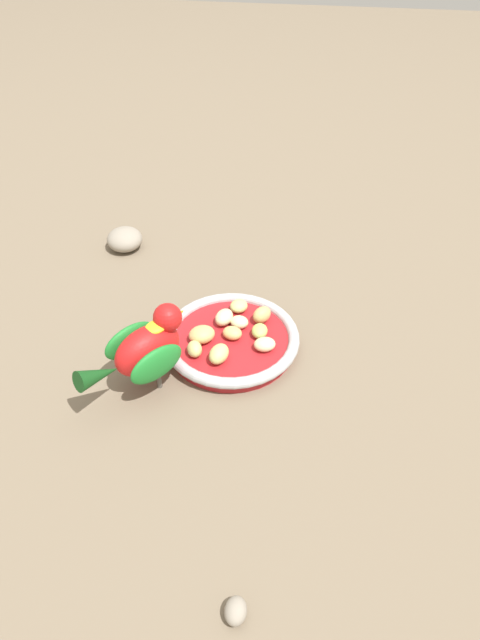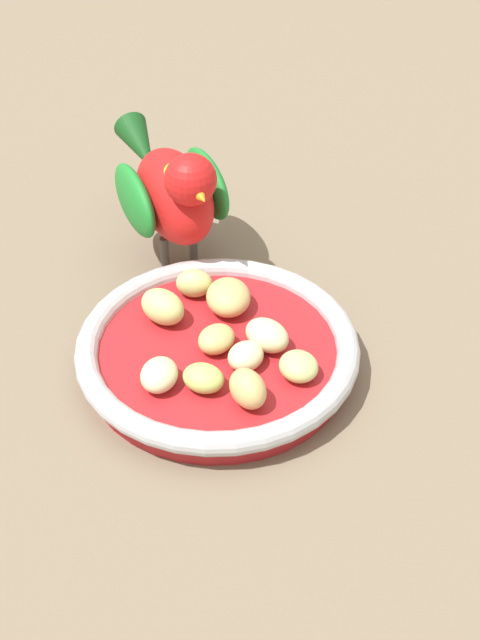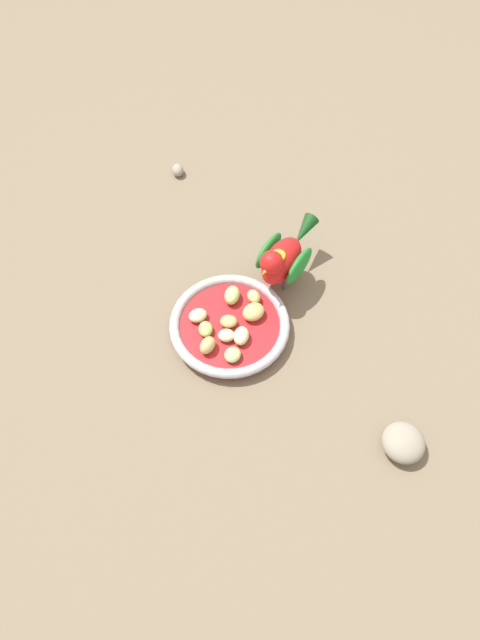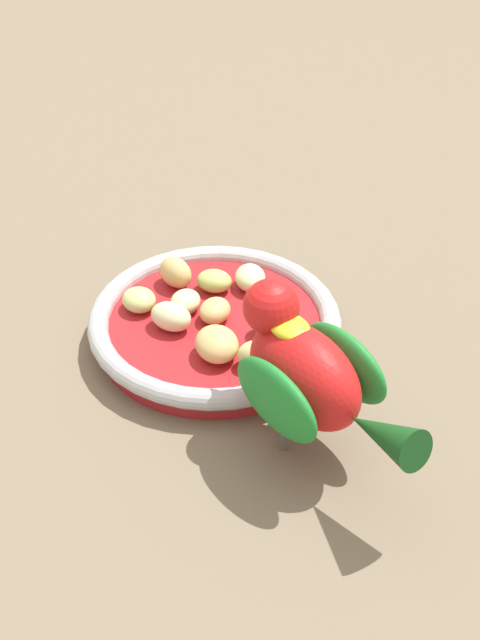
# 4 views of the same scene
# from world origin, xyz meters

# --- Properties ---
(ground_plane) EXTENTS (4.00, 4.00, 0.00)m
(ground_plane) POSITION_xyz_m (0.00, 0.00, 0.00)
(ground_plane) COLOR #756651
(feeding_bowl) EXTENTS (0.19, 0.19, 0.03)m
(feeding_bowl) POSITION_xyz_m (0.00, -0.02, 0.01)
(feeding_bowl) COLOR #AD1E23
(feeding_bowl) RESTS_ON ground_plane
(apple_piece_0) EXTENTS (0.03, 0.02, 0.02)m
(apple_piece_0) POSITION_xyz_m (0.01, -0.05, 0.03)
(apple_piece_0) COLOR #B2CC66
(apple_piece_0) RESTS_ON feeding_bowl
(apple_piece_1) EXTENTS (0.03, 0.03, 0.02)m
(apple_piece_1) POSITION_xyz_m (0.00, -0.02, 0.03)
(apple_piece_1) COLOR tan
(apple_piece_1) RESTS_ON feeding_bowl
(apple_piece_2) EXTENTS (0.04, 0.03, 0.02)m
(apple_piece_2) POSITION_xyz_m (-0.05, -0.01, 0.03)
(apple_piece_2) COLOR #C6D17A
(apple_piece_2) RESTS_ON feeding_bowl
(apple_piece_3) EXTENTS (0.05, 0.05, 0.02)m
(apple_piece_3) POSITION_xyz_m (-0.01, 0.02, 0.03)
(apple_piece_3) COLOR tan
(apple_piece_3) RESTS_ON feeding_bowl
(apple_piece_4) EXTENTS (0.04, 0.03, 0.02)m
(apple_piece_4) POSITION_xyz_m (0.03, 0.00, 0.03)
(apple_piece_4) COLOR beige
(apple_piece_4) RESTS_ON feeding_bowl
(apple_piece_5) EXTENTS (0.03, 0.04, 0.02)m
(apple_piece_5) POSITION_xyz_m (-0.02, -0.06, 0.03)
(apple_piece_5) COLOR beige
(apple_piece_5) RESTS_ON feeding_bowl
(apple_piece_6) EXTENTS (0.04, 0.04, 0.02)m
(apple_piece_6) POSITION_xyz_m (0.06, -0.02, 0.03)
(apple_piece_6) COLOR #C6D17A
(apple_piece_6) RESTS_ON feeding_bowl
(apple_piece_7) EXTENTS (0.04, 0.04, 0.02)m
(apple_piece_7) POSITION_xyz_m (0.04, -0.05, 0.03)
(apple_piece_7) COLOR tan
(apple_piece_7) RESTS_ON feeding_bowl
(apple_piece_8) EXTENTS (0.03, 0.03, 0.02)m
(apple_piece_8) POSITION_xyz_m (0.03, -0.02, 0.03)
(apple_piece_8) COLOR beige
(apple_piece_8) RESTS_ON feeding_bowl
(apple_piece_9) EXTENTS (0.03, 0.03, 0.02)m
(apple_piece_9) POSITION_xyz_m (-0.04, 0.03, 0.03)
(apple_piece_9) COLOR #C6D17A
(apple_piece_9) RESTS_ON feeding_bowl
(parrot) EXTENTS (0.14, 0.13, 0.12)m
(parrot) POSITION_xyz_m (-0.09, 0.08, 0.07)
(parrot) COLOR #59544C
(parrot) RESTS_ON ground_plane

